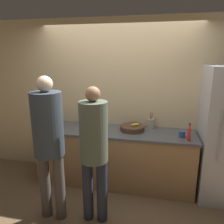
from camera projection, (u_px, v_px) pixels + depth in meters
ground_plane at (110, 195)px, 3.27m from camera, size 14.00×14.00×0.00m
wall_back at (119, 100)px, 3.62m from camera, size 5.20×0.06×2.60m
counter at (115, 156)px, 3.52m from camera, size 2.45×0.69×0.89m
person_left at (49, 137)px, 2.57m from camera, size 0.36×0.36×1.81m
person_center at (94, 146)px, 2.55m from camera, size 0.33×0.33×1.70m
fruit_bowl at (132, 128)px, 3.38m from camera, size 0.37×0.37×0.12m
utensil_crock at (151, 123)px, 3.51m from camera, size 0.12×0.12×0.26m
bottle_red at (189, 134)px, 2.96m from camera, size 0.05×0.05×0.25m
bottle_clear at (90, 119)px, 3.67m from camera, size 0.06×0.06×0.26m
cup_blue at (182, 134)px, 3.11m from camera, size 0.09×0.09×0.09m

